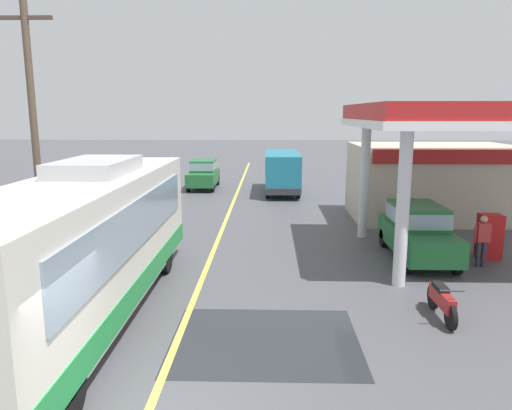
% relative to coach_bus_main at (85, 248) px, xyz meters
% --- Properties ---
extents(ground, '(120.00, 120.00, 0.00)m').
position_rel_coach_bus_main_xyz_m(ground, '(2.32, 15.99, -1.72)').
color(ground, '#4C4C51').
extents(lane_divider_stripe, '(0.16, 50.00, 0.01)m').
position_rel_coach_bus_main_xyz_m(lane_divider_stripe, '(2.32, 10.99, -1.72)').
color(lane_divider_stripe, '#D8CC4C').
rests_on(lane_divider_stripe, ground).
extents(wet_puddle_patch, '(4.02, 3.25, 0.01)m').
position_rel_coach_bus_main_xyz_m(wet_puddle_patch, '(4.21, -1.09, -1.72)').
color(wet_puddle_patch, '#26282D').
rests_on(wet_puddle_patch, ground).
extents(coach_bus_main, '(2.60, 11.04, 3.69)m').
position_rel_coach_bus_main_xyz_m(coach_bus_main, '(0.00, 0.00, 0.00)').
color(coach_bus_main, silver).
rests_on(coach_bus_main, ground).
extents(gas_station_roadside, '(9.10, 11.95, 5.10)m').
position_rel_coach_bus_main_xyz_m(gas_station_roadside, '(11.67, 9.27, 0.91)').
color(gas_station_roadside, '#B21E1E').
rests_on(gas_station_roadside, ground).
extents(car_at_pump, '(1.70, 4.20, 1.82)m').
position_rel_coach_bus_main_xyz_m(car_at_pump, '(9.23, 4.96, -0.71)').
color(car_at_pump, '#1E602D').
rests_on(car_at_pump, ground).
extents(minibus_opposing_lane, '(2.04, 6.13, 2.44)m').
position_rel_coach_bus_main_xyz_m(minibus_opposing_lane, '(5.08, 18.36, -0.25)').
color(minibus_opposing_lane, teal).
rests_on(minibus_opposing_lane, ground).
extents(motorcycle_parked_forecourt, '(0.55, 1.80, 0.92)m').
position_rel_coach_bus_main_xyz_m(motorcycle_parked_forecourt, '(8.39, 0.17, -1.28)').
color(motorcycle_parked_forecourt, black).
rests_on(motorcycle_parked_forecourt, ground).
extents(pedestrian_near_pump, '(0.55, 0.22, 1.66)m').
position_rel_coach_bus_main_xyz_m(pedestrian_near_pump, '(11.01, 4.12, -0.79)').
color(pedestrian_near_pump, '#33333F').
rests_on(pedestrian_near_pump, ground).
extents(car_trailing_behind_bus, '(1.70, 4.20, 1.82)m').
position_rel_coach_bus_main_xyz_m(car_trailing_behind_bus, '(0.04, 19.97, -0.71)').
color(car_trailing_behind_bus, '#1E602D').
rests_on(car_trailing_behind_bus, ground).
extents(utility_pole_roadside, '(1.80, 0.24, 8.42)m').
position_rel_coach_bus_main_xyz_m(utility_pole_roadside, '(-3.61, 5.36, 2.67)').
color(utility_pole_roadside, brown).
rests_on(utility_pole_roadside, ground).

